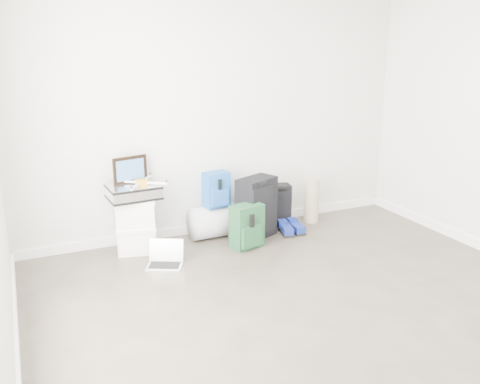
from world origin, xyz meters
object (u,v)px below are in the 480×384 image
briefcase (134,192)px  duffel_bag (216,221)px  laptop (165,259)px  boxes_stack (136,225)px  large_suitcase (257,208)px  carry_on (277,205)px

briefcase → duffel_bag: size_ratio=0.86×
briefcase → laptop: briefcase is taller
boxes_stack → large_suitcase: 1.32m
briefcase → carry_on: 1.75m
boxes_stack → large_suitcase: large_suitcase is taller
carry_on → laptop: 1.64m
boxes_stack → large_suitcase: (1.31, -0.15, 0.05)m
large_suitcase → carry_on: bearing=8.6°
duffel_bag → carry_on: size_ratio=1.19×
briefcase → boxes_stack: bearing=113.3°
boxes_stack → laptop: 0.54m
carry_on → briefcase: bearing=-166.0°
large_suitcase → boxes_stack: bearing=149.8°
boxes_stack → laptop: bearing=-57.4°
duffel_bag → briefcase: bearing=-177.8°
carry_on → large_suitcase: bearing=-137.0°
briefcase → duffel_bag: 1.02m
large_suitcase → laptop: (-1.14, -0.31, -0.28)m
briefcase → carry_on: briefcase is taller
duffel_bag → laptop: (-0.74, -0.50, -0.12)m
boxes_stack → carry_on: bearing=15.2°
boxes_stack → duffel_bag: (0.91, 0.04, -0.11)m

